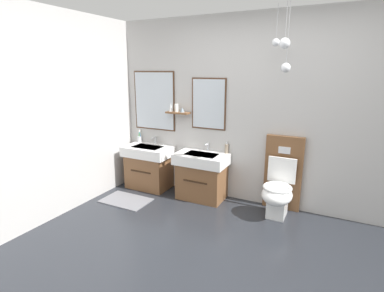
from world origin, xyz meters
name	(u,v)px	position (x,y,z in m)	size (l,w,h in m)	color
ground_plane	(213,275)	(0.00, 0.00, -0.05)	(5.82, 4.75, 0.10)	#23262B
wall_back	(263,112)	(-0.02, 1.71, 1.27)	(4.62, 0.55, 2.54)	#B7B5B2
wall_left	(36,119)	(-2.25, 0.00, 1.27)	(0.12, 3.55, 2.54)	#B7B5B2
bath_mat	(126,200)	(-1.71, 0.85, 0.01)	(0.68, 0.44, 0.01)	slate
vanity_sink_left	(149,166)	(-1.71, 1.45, 0.35)	(0.74, 0.50, 0.67)	brown
tap_on_left_sink	(155,139)	(-1.71, 1.63, 0.74)	(0.03, 0.13, 0.11)	silver
vanity_sink_right	(202,175)	(-0.79, 1.45, 0.35)	(0.74, 0.50, 0.67)	brown
tap_on_right_sink	(207,146)	(-0.79, 1.63, 0.74)	(0.03, 0.13, 0.11)	silver
toilet	(280,186)	(0.31, 1.46, 0.38)	(0.48, 0.62, 1.00)	brown
toothbrush_cup	(140,139)	(-2.00, 1.62, 0.73)	(0.07, 0.07, 0.20)	silver
soap_dispenser	(227,148)	(-0.49, 1.63, 0.74)	(0.06, 0.06, 0.17)	gray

